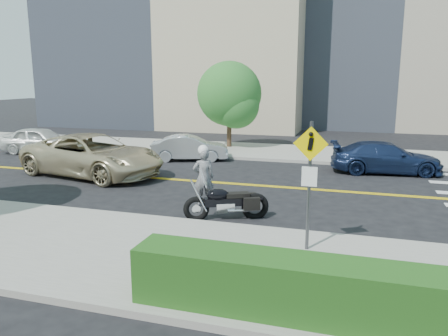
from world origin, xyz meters
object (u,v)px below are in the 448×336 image
suv (93,155)px  parked_car_silver (190,148)px  parked_car_blue (386,158)px  pedestrian_sign (310,174)px  parked_car_white (41,140)px  motorcyclist (203,176)px  motorcycle (227,195)px

suv → parked_car_silver: 5.22m
suv → parked_car_blue: bearing=-58.7°
pedestrian_sign → parked_car_white: size_ratio=0.70×
motorcyclist → motorcycle: motorcyclist is taller
pedestrian_sign → motorcyclist: size_ratio=1.49×
pedestrian_sign → parked_car_blue: bearing=77.4°
suv → motorcycle: bearing=-107.2°
motorcycle → parked_car_white: motorcycle is taller
parked_car_white → parked_car_silver: 8.63m
pedestrian_sign → parked_car_blue: pedestrian_sign is taller
motorcycle → suv: bearing=125.9°
motorcyclist → parked_car_white: size_ratio=0.47×
motorcycle → parked_car_blue: bearing=34.4°
suv → parked_car_white: (-5.97, 4.06, -0.15)m
motorcyclist → parked_car_white: 13.86m
motorcyclist → suv: size_ratio=0.32×
parked_car_silver → parked_car_white: bearing=74.8°
pedestrian_sign → parked_car_silver: pedestrian_sign is taller
motorcycle → parked_car_silver: size_ratio=0.63×
parked_car_white → motorcyclist: bearing=-127.5°
suv → parked_car_white: 7.22m
pedestrian_sign → parked_car_white: bearing=147.2°
motorcyclist → suv: 6.68m
suv → parked_car_silver: size_ratio=1.64×
pedestrian_sign → parked_car_blue: size_ratio=0.64×
suv → parked_car_blue: size_ratio=1.36×
pedestrian_sign → motorcyclist: 4.90m
pedestrian_sign → parked_car_silver: bearing=123.7°
parked_car_blue → parked_car_white: bearing=82.4°
motorcyclist → parked_car_white: bearing=-57.1°
parked_car_white → parked_car_silver: bearing=-94.4°
parked_car_blue → pedestrian_sign: bearing=159.4°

